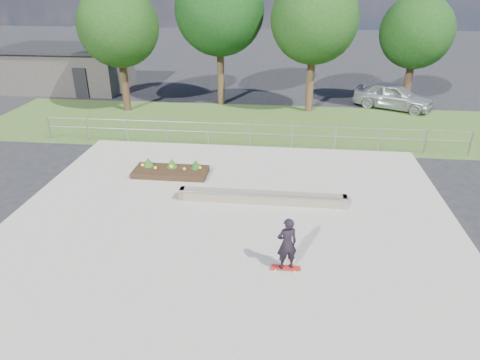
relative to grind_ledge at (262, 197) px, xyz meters
name	(u,v)px	position (x,y,z in m)	size (l,w,h in m)	color
ground	(229,230)	(-0.94, -1.89, -0.26)	(120.00, 120.00, 0.00)	black
grass_verge	(255,125)	(-0.94, 9.11, -0.25)	(30.00, 8.00, 0.02)	#334F1F
concrete_slab	(229,230)	(-0.94, -1.89, -0.23)	(15.00, 15.00, 0.06)	gray
fence	(250,132)	(-0.94, 5.61, 0.51)	(20.06, 0.06, 1.20)	#909398
building	(69,68)	(-14.94, 16.11, 1.25)	(8.40, 5.40, 3.00)	#312E2B
tree_far_left	(118,27)	(-8.94, 11.11, 4.59)	(4.55, 4.55, 7.15)	#321F14
tree_mid_left	(220,11)	(-3.44, 13.11, 5.34)	(5.25, 5.25, 8.25)	#342414
tree_mid_right	(315,20)	(2.06, 12.11, 4.97)	(4.90, 4.90, 7.70)	#382716
tree_far_right	(416,32)	(8.06, 13.61, 4.21)	(4.20, 4.20, 6.60)	black
grind_ledge	(262,197)	(0.00, 0.00, 0.00)	(6.00, 0.44, 0.43)	#6B5E4E
planter_bed	(171,170)	(-3.85, 2.02, -0.02)	(3.00, 1.20, 0.61)	black
skateboarder	(287,244)	(0.90, -3.83, 0.64)	(0.80, 0.54, 1.63)	silver
parked_car	(393,96)	(7.22, 13.25, 0.54)	(1.89, 4.71, 1.60)	#A6ABB0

